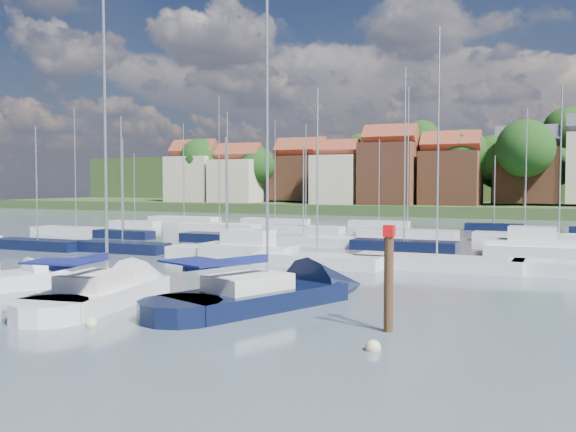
% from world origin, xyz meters
% --- Properties ---
extents(ground, '(260.00, 260.00, 0.00)m').
position_xyz_m(ground, '(0.00, 40.00, 0.00)').
color(ground, '#44545C').
rests_on(ground, ground).
extents(sailboat_left, '(7.42, 10.74, 14.51)m').
position_xyz_m(sailboat_left, '(-11.41, 3.24, 0.36)').
color(sailboat_left, silver).
rests_on(sailboat_left, ground).
extents(sailboat_centre, '(4.98, 12.59, 16.61)m').
position_xyz_m(sailboat_centre, '(-4.05, 3.77, 0.35)').
color(sailboat_centre, silver).
rests_on(sailboat_centre, ground).
extents(sailboat_navy, '(8.32, 13.76, 18.48)m').
position_xyz_m(sailboat_navy, '(3.89, 6.31, 0.35)').
color(sailboat_navy, black).
rests_on(sailboat_navy, ground).
extents(timber_piling, '(0.40, 0.40, 6.33)m').
position_xyz_m(timber_piling, '(9.94, 2.21, 1.05)').
color(timber_piling, '#4C331E').
rests_on(timber_piling, ground).
extents(buoy_d, '(0.49, 0.49, 0.49)m').
position_xyz_m(buoy_d, '(-1.05, -1.64, 0.00)').
color(buoy_d, beige).
rests_on(buoy_d, ground).
extents(buoy_e, '(0.44, 0.44, 0.44)m').
position_xyz_m(buoy_e, '(3.94, 7.35, 0.00)').
color(buoy_e, '#D85914').
rests_on(buoy_e, ground).
extents(buoy_f, '(0.54, 0.54, 0.54)m').
position_xyz_m(buoy_f, '(10.18, -0.66, 0.00)').
color(buoy_f, beige).
rests_on(buoy_f, ground).
extents(buoy_g, '(0.53, 0.53, 0.53)m').
position_xyz_m(buoy_g, '(-7.59, 2.17, 0.00)').
color(buoy_g, beige).
rests_on(buoy_g, ground).
extents(marina_field, '(79.62, 41.41, 15.93)m').
position_xyz_m(marina_field, '(1.91, 35.15, 0.43)').
color(marina_field, silver).
rests_on(marina_field, ground).
extents(far_shore_town, '(212.46, 90.00, 22.27)m').
position_xyz_m(far_shore_town, '(2.23, 132.67, 4.61)').
color(far_shore_town, '#384D26').
rests_on(far_shore_town, ground).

